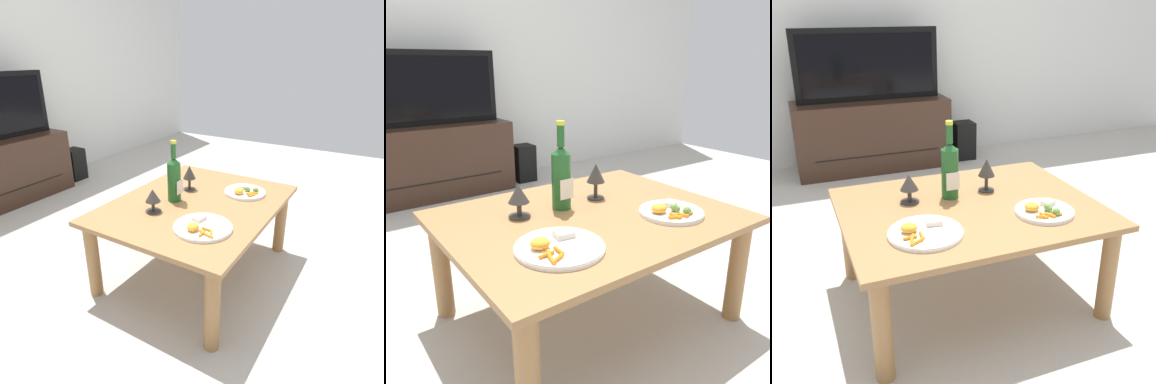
# 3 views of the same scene
# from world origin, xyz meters

# --- Properties ---
(ground_plane) EXTENTS (6.40, 6.40, 0.00)m
(ground_plane) POSITION_xyz_m (0.00, 0.00, 0.00)
(ground_plane) COLOR #B7B2A8
(back_wall) EXTENTS (6.40, 0.10, 2.60)m
(back_wall) POSITION_xyz_m (0.00, 2.23, 1.30)
(back_wall) COLOR silver
(back_wall) RESTS_ON ground_plane
(dining_table) EXTENTS (1.07, 0.84, 0.45)m
(dining_table) POSITION_xyz_m (0.00, 0.00, 0.37)
(dining_table) COLOR #9E7042
(dining_table) RESTS_ON ground_plane
(tv_stand) EXTENTS (1.19, 0.41, 0.55)m
(tv_stand) POSITION_xyz_m (-0.03, 1.93, 0.27)
(tv_stand) COLOR #382319
(tv_stand) RESTS_ON ground_plane
(tv_screen) EXTENTS (1.09, 0.05, 0.53)m
(tv_screen) POSITION_xyz_m (-0.03, 1.93, 0.82)
(tv_screen) COLOR black
(tv_screen) RESTS_ON tv_stand
(floor_speaker) EXTENTS (0.17, 0.17, 0.32)m
(floor_speaker) POSITION_xyz_m (0.73, 1.89, 0.16)
(floor_speaker) COLOR black
(floor_speaker) RESTS_ON ground_plane
(wine_bottle) EXTENTS (0.07, 0.08, 0.34)m
(wine_bottle) POSITION_xyz_m (-0.04, 0.12, 0.58)
(wine_bottle) COLOR #1E5923
(wine_bottle) RESTS_ON dining_table
(goblet_left) EXTENTS (0.08, 0.08, 0.13)m
(goblet_left) POSITION_xyz_m (-0.22, 0.13, 0.53)
(goblet_left) COLOR #38332D
(goblet_left) RESTS_ON dining_table
(goblet_right) EXTENTS (0.08, 0.08, 0.15)m
(goblet_right) POSITION_xyz_m (0.14, 0.13, 0.55)
(goblet_right) COLOR #38332D
(goblet_right) RESTS_ON dining_table
(dinner_plate_left) EXTENTS (0.28, 0.28, 0.05)m
(dinner_plate_left) POSITION_xyz_m (-0.26, -0.18, 0.46)
(dinner_plate_left) COLOR white
(dinner_plate_left) RESTS_ON dining_table
(dinner_plate_right) EXTENTS (0.24, 0.24, 0.05)m
(dinner_plate_right) POSITION_xyz_m (0.25, -0.18, 0.46)
(dinner_plate_right) COLOR white
(dinner_plate_right) RESTS_ON dining_table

